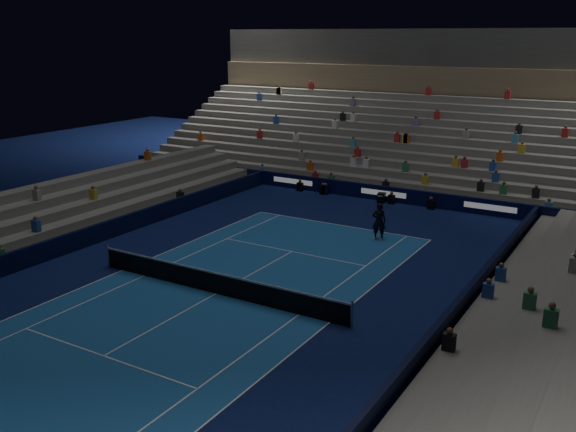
# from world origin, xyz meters

# --- Properties ---
(ground) EXTENTS (90.00, 90.00, 0.00)m
(ground) POSITION_xyz_m (0.00, 0.00, 0.00)
(ground) COLOR #0B1544
(ground) RESTS_ON ground
(court_surface) EXTENTS (10.97, 23.77, 0.01)m
(court_surface) POSITION_xyz_m (0.00, 0.00, 0.01)
(court_surface) COLOR #1B5498
(court_surface) RESTS_ON ground
(sponsor_barrier_far) EXTENTS (44.00, 0.25, 1.00)m
(sponsor_barrier_far) POSITION_xyz_m (0.00, 18.50, 0.50)
(sponsor_barrier_far) COLOR black
(sponsor_barrier_far) RESTS_ON ground
(sponsor_barrier_east) EXTENTS (0.25, 37.00, 1.00)m
(sponsor_barrier_east) POSITION_xyz_m (9.70, 0.00, 0.50)
(sponsor_barrier_east) COLOR black
(sponsor_barrier_east) RESTS_ON ground
(sponsor_barrier_west) EXTENTS (0.25, 37.00, 1.00)m
(sponsor_barrier_west) POSITION_xyz_m (-9.70, 0.00, 0.50)
(sponsor_barrier_west) COLOR black
(sponsor_barrier_west) RESTS_ON ground
(grandstand_main) EXTENTS (44.00, 15.20, 11.20)m
(grandstand_main) POSITION_xyz_m (0.00, 27.90, 3.38)
(grandstand_main) COLOR slate
(grandstand_main) RESTS_ON ground
(grandstand_east) EXTENTS (5.00, 37.00, 2.50)m
(grandstand_east) POSITION_xyz_m (13.17, 0.00, 0.92)
(grandstand_east) COLOR slate
(grandstand_east) RESTS_ON ground
(grandstand_west) EXTENTS (5.00, 37.00, 2.50)m
(grandstand_west) POSITION_xyz_m (-13.17, 0.00, 0.92)
(grandstand_west) COLOR slate
(grandstand_west) RESTS_ON ground
(tennis_net) EXTENTS (12.90, 0.10, 1.10)m
(tennis_net) POSITION_xyz_m (0.00, 0.00, 0.50)
(tennis_net) COLOR #B2B2B7
(tennis_net) RESTS_ON ground
(tennis_player) EXTENTS (0.86, 0.69, 2.05)m
(tennis_player) POSITION_xyz_m (2.99, 10.57, 1.03)
(tennis_player) COLOR black
(tennis_player) RESTS_ON ground
(broadcast_camera) EXTENTS (0.57, 0.98, 0.64)m
(broadcast_camera) POSITION_xyz_m (0.03, 17.98, 0.33)
(broadcast_camera) COLOR black
(broadcast_camera) RESTS_ON ground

